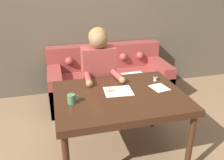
{
  "coord_description": "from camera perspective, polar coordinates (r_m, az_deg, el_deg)",
  "views": [
    {
      "loc": [
        -0.46,
        -1.99,
        1.86
      ],
      "look_at": [
        0.11,
        0.22,
        0.87
      ],
      "focal_mm": 38.0,
      "sensor_mm": 36.0,
      "label": 1
    }
  ],
  "objects": [
    {
      "name": "mug",
      "position": [
        2.25,
        -9.68,
        -4.51
      ],
      "size": [
        0.11,
        0.08,
        0.09
      ],
      "color": "#47704C",
      "rests_on": "dining_table"
    },
    {
      "name": "pattern_paper_offcut",
      "position": [
        2.59,
        11.33,
        -1.82
      ],
      "size": [
        0.2,
        0.22,
        0.0
      ],
      "color": "beige",
      "rests_on": "dining_table"
    },
    {
      "name": "couch",
      "position": [
        3.86,
        -0.91,
        -0.22
      ],
      "size": [
        1.88,
        0.88,
        0.84
      ],
      "color": "brown",
      "rests_on": "ground_plane"
    },
    {
      "name": "scissors",
      "position": [
        2.48,
        0.13,
        -2.55
      ],
      "size": [
        0.21,
        0.11,
        0.01
      ],
      "color": "silver",
      "rests_on": "dining_table"
    },
    {
      "name": "thread_spool",
      "position": [
        2.76,
        10.37,
        0.32
      ],
      "size": [
        0.04,
        0.04,
        0.05
      ],
      "color": "beige",
      "rests_on": "dining_table"
    },
    {
      "name": "person",
      "position": [
        2.98,
        -3.12,
        0.38
      ],
      "size": [
        0.45,
        0.56,
        1.33
      ],
      "color": "#33281E",
      "rests_on": "ground_plane"
    },
    {
      "name": "pattern_paper_main",
      "position": [
        2.46,
        1.51,
        -2.71
      ],
      "size": [
        0.31,
        0.26,
        0.0
      ],
      "color": "beige",
      "rests_on": "dining_table"
    },
    {
      "name": "wall_back",
      "position": [
        3.94,
        -7.86,
        15.2
      ],
      "size": [
        8.0,
        0.06,
        2.6
      ],
      "color": "brown",
      "rests_on": "ground_plane"
    },
    {
      "name": "dining_table",
      "position": [
        2.44,
        1.85,
        -4.98
      ],
      "size": [
        1.31,
        0.99,
        0.77
      ],
      "color": "#381E11",
      "rests_on": "ground_plane"
    }
  ]
}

